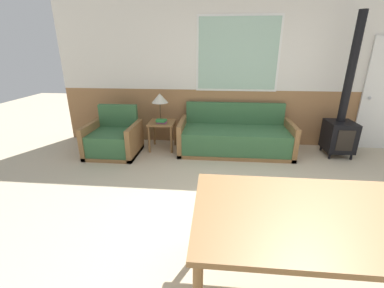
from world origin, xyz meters
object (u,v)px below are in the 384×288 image
(dining_table, at_px, (330,222))
(side_table, at_px, (162,127))
(couch, at_px, (235,138))
(table_lamp, at_px, (160,99))
(armchair, at_px, (114,140))
(wood_stove, at_px, (341,123))

(dining_table, bearing_deg, side_table, 121.30)
(couch, relative_size, table_lamp, 3.93)
(armchair, bearing_deg, couch, 1.25)
(dining_table, xyz_separation_m, wood_stove, (1.35, 2.93, -0.09))
(side_table, xyz_separation_m, table_lamp, (-0.04, 0.08, 0.51))
(armchair, bearing_deg, wood_stove, -2.29)
(side_table, bearing_deg, couch, -0.77)
(side_table, relative_size, dining_table, 0.28)
(couch, height_order, table_lamp, table_lamp)
(side_table, bearing_deg, armchair, -157.97)
(side_table, distance_m, dining_table, 3.44)
(couch, relative_size, armchair, 2.29)
(side_table, bearing_deg, dining_table, -58.70)
(table_lamp, height_order, wood_stove, wood_stove)
(armchair, relative_size, wood_stove, 0.37)
(armchair, bearing_deg, side_table, 15.06)
(side_table, bearing_deg, wood_stove, -0.10)
(couch, height_order, armchair, couch)
(dining_table, height_order, wood_stove, wood_stove)
(armchair, height_order, wood_stove, wood_stove)
(couch, xyz_separation_m, dining_table, (0.45, -2.92, 0.42))
(armchair, relative_size, side_table, 1.67)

